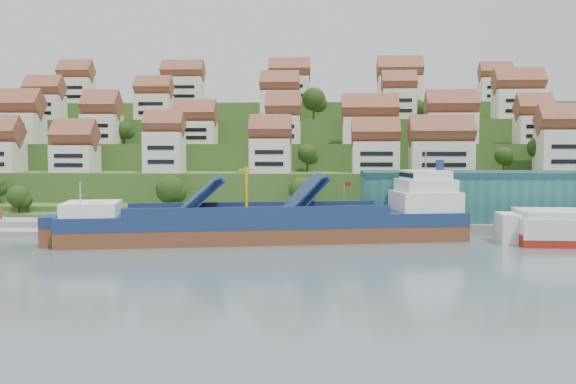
{
  "coord_description": "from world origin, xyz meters",
  "views": [
    {
      "loc": [
        14.4,
        -116.64,
        17.15
      ],
      "look_at": [
        6.62,
        14.0,
        8.0
      ],
      "focal_mm": 40.0,
      "sensor_mm": 36.0,
      "label": 1
    }
  ],
  "objects": [
    {
      "name": "flagpole",
      "position": [
        18.11,
        10.0,
        6.88
      ],
      "size": [
        1.28,
        0.16,
        8.0
      ],
      "color": "gray",
      "rests_on": "quay"
    },
    {
      "name": "quay",
      "position": [
        20.0,
        15.0,
        1.1
      ],
      "size": [
        180.0,
        14.0,
        2.2
      ],
      "primitive_type": "cube",
      "color": "gray",
      "rests_on": "ground"
    },
    {
      "name": "ground",
      "position": [
        0.0,
        0.0,
        0.0
      ],
      "size": [
        300.0,
        300.0,
        0.0
      ],
      "primitive_type": "plane",
      "color": "slate",
      "rests_on": "ground"
    },
    {
      "name": "hillside_trees",
      "position": [
        -6.77,
        45.11,
        16.96
      ],
      "size": [
        144.33,
        62.82,
        31.73
      ],
      "color": "#254015",
      "rests_on": "ground"
    },
    {
      "name": "hillside",
      "position": [
        0.0,
        103.55,
        10.66
      ],
      "size": [
        260.0,
        128.0,
        31.0
      ],
      "color": "#2D4C1E",
      "rests_on": "ground"
    },
    {
      "name": "hillside_village",
      "position": [
        2.29,
        60.69,
        24.29
      ],
      "size": [
        154.66,
        64.02,
        28.53
      ],
      "color": "silver",
      "rests_on": "ground"
    },
    {
      "name": "warehouse",
      "position": [
        52.0,
        17.0,
        7.2
      ],
      "size": [
        60.0,
        15.0,
        10.0
      ],
      "primitive_type": "cube",
      "color": "#246360",
      "rests_on": "quay"
    },
    {
      "name": "cargo_ship",
      "position": [
        5.66,
        -0.6,
        3.12
      ],
      "size": [
        73.82,
        25.25,
        16.13
      ],
      "rotation": [
        0.0,
        0.0,
        0.19
      ],
      "color": "brown",
      "rests_on": "ground"
    }
  ]
}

